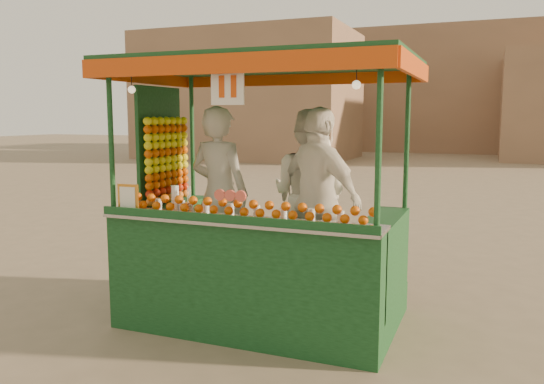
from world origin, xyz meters
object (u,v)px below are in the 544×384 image
at_px(vendor_left, 219,194).
at_px(vendor_middle, 309,195).
at_px(juice_cart, 254,239).
at_px(vendor_right, 319,200).

bearing_deg(vendor_left, vendor_middle, -150.92).
relative_size(juice_cart, vendor_left, 1.54).
relative_size(vendor_left, vendor_right, 1.01).
bearing_deg(vendor_right, vendor_left, 30.52).
distance_m(vendor_middle, vendor_right, 0.40).
bearing_deg(vendor_left, vendor_right, -172.46).
relative_size(vendor_left, vendor_middle, 1.02).
height_order(juice_cart, vendor_middle, juice_cart).
height_order(vendor_left, vendor_middle, vendor_left).
xyz_separation_m(vendor_left, vendor_middle, (0.87, 0.37, -0.01)).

